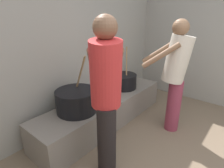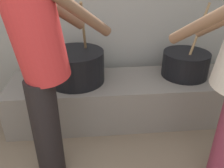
{
  "view_description": "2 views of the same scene",
  "coord_description": "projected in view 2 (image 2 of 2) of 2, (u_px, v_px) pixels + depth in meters",
  "views": [
    {
      "loc": [
        -1.32,
        0.2,
        1.64
      ],
      "look_at": [
        0.38,
        1.61,
        0.8
      ],
      "focal_mm": 29.15,
      "sensor_mm": 36.0,
      "label": 1
    },
    {
      "loc": [
        0.2,
        -0.11,
        1.48
      ],
      "look_at": [
        0.35,
        1.51,
        0.61
      ],
      "focal_mm": 37.59,
      "sensor_mm": 36.0,
      "label": 2
    }
  ],
  "objects": [
    {
      "name": "cook_in_red_shirt",
      "position": [
        40.0,
        56.0,
        1.44
      ],
      "size": [
        0.72,
        0.69,
        1.66
      ],
      "color": "black",
      "rests_on": "ground_plane"
    },
    {
      "name": "cooking_pot_secondary",
      "position": [
        185.0,
        64.0,
        2.33
      ],
      "size": [
        0.45,
        0.45,
        0.7
      ],
      "color": "black",
      "rests_on": "hearth_ledge"
    },
    {
      "name": "hearth_ledge",
      "position": [
        131.0,
        98.0,
        2.41
      ],
      "size": [
        2.4,
        0.6,
        0.44
      ],
      "primitive_type": "cube",
      "color": "slate",
      "rests_on": "ground_plane"
    },
    {
      "name": "cooking_pot_main",
      "position": [
        76.0,
        66.0,
        2.21
      ],
      "size": [
        0.54,
        0.54,
        0.75
      ],
      "color": "black",
      "rests_on": "hearth_ledge"
    }
  ]
}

